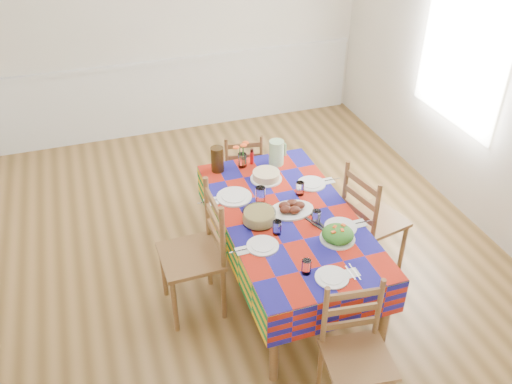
% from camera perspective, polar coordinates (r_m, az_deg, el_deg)
% --- Properties ---
extents(room, '(4.58, 5.08, 2.78)m').
position_cam_1_polar(room, '(4.21, -1.89, 8.23)').
color(room, brown).
rests_on(room, ground).
extents(wainscot, '(4.41, 0.06, 0.92)m').
position_cam_1_polar(wainscot, '(6.77, -8.03, 10.36)').
color(wainscot, white).
rests_on(wainscot, room).
extents(window_right, '(0.00, 1.40, 1.40)m').
position_cam_1_polar(window_right, '(5.40, 20.99, 13.79)').
color(window_right, white).
rests_on(window_right, room).
extents(dining_table, '(0.99, 1.85, 0.72)m').
position_cam_1_polar(dining_table, '(4.20, 3.37, -3.28)').
color(dining_table, brown).
rests_on(dining_table, room).
extents(setting_near_head, '(0.37, 0.25, 0.11)m').
position_cam_1_polar(setting_near_head, '(3.64, 7.11, -8.49)').
color(setting_near_head, white).
rests_on(setting_near_head, dining_table).
extents(setting_left_near, '(0.42, 0.25, 0.11)m').
position_cam_1_polar(setting_left_near, '(3.88, 1.19, -4.98)').
color(setting_left_near, white).
rests_on(setting_left_near, dining_table).
extents(setting_left_far, '(0.52, 0.31, 0.14)m').
position_cam_1_polar(setting_left_far, '(4.30, -1.41, -0.45)').
color(setting_left_far, white).
rests_on(setting_left_far, dining_table).
extents(setting_right_near, '(0.45, 0.26, 0.12)m').
position_cam_1_polar(setting_right_near, '(4.06, 8.05, -3.28)').
color(setting_right_near, white).
rests_on(setting_right_near, dining_table).
extents(setting_right_far, '(0.45, 0.26, 0.11)m').
position_cam_1_polar(setting_right_far, '(4.46, 5.50, 0.72)').
color(setting_right_far, white).
rests_on(setting_right_far, dining_table).
extents(meat_platter, '(0.35, 0.25, 0.07)m').
position_cam_1_polar(meat_platter, '(4.18, 3.73, -1.72)').
color(meat_platter, white).
rests_on(meat_platter, dining_table).
extents(salad_platter, '(0.26, 0.26, 0.11)m').
position_cam_1_polar(salad_platter, '(3.93, 8.60, -4.46)').
color(salad_platter, white).
rests_on(salad_platter, dining_table).
extents(pasta_bowl, '(0.25, 0.25, 0.09)m').
position_cam_1_polar(pasta_bowl, '(4.05, 0.33, -2.61)').
color(pasta_bowl, white).
rests_on(pasta_bowl, dining_table).
extents(cake, '(0.27, 0.27, 0.07)m').
position_cam_1_polar(cake, '(4.54, 1.08, 1.71)').
color(cake, white).
rests_on(cake, dining_table).
extents(serving_utensils, '(0.15, 0.33, 0.01)m').
position_cam_1_polar(serving_utensils, '(4.12, 5.88, -2.83)').
color(serving_utensils, black).
rests_on(serving_utensils, dining_table).
extents(flower_vase, '(0.15, 0.12, 0.24)m').
position_cam_1_polar(flower_vase, '(4.68, -1.46, 3.75)').
color(flower_vase, white).
rests_on(flower_vase, dining_table).
extents(hot_sauce, '(0.03, 0.03, 0.15)m').
position_cam_1_polar(hot_sauce, '(4.74, -0.43, 3.77)').
color(hot_sauce, red).
rests_on(hot_sauce, dining_table).
extents(green_pitcher, '(0.13, 0.13, 0.22)m').
position_cam_1_polar(green_pitcher, '(4.72, 2.16, 4.16)').
color(green_pitcher, '#A4D495').
rests_on(green_pitcher, dining_table).
extents(tea_pitcher, '(0.11, 0.11, 0.22)m').
position_cam_1_polar(tea_pitcher, '(4.63, -4.09, 3.46)').
color(tea_pitcher, black).
rests_on(tea_pitcher, dining_table).
extents(name_card, '(0.08, 0.03, 0.02)m').
position_cam_1_polar(name_card, '(3.52, 8.54, -10.78)').
color(name_card, white).
rests_on(name_card, dining_table).
extents(chair_near, '(0.46, 0.44, 0.93)m').
position_cam_1_polar(chair_near, '(3.58, 10.43, -16.40)').
color(chair_near, brown).
rests_on(chair_near, room).
extents(chair_far, '(0.43, 0.41, 0.86)m').
position_cam_1_polar(chair_far, '(5.23, -1.44, 2.20)').
color(chair_far, brown).
rests_on(chair_far, room).
extents(chair_left, '(0.45, 0.48, 1.05)m').
position_cam_1_polar(chair_left, '(4.11, -6.25, -6.58)').
color(chair_left, brown).
rests_on(chair_left, room).
extents(chair_right, '(0.50, 0.52, 1.01)m').
position_cam_1_polar(chair_right, '(4.56, 11.97, -2.93)').
color(chair_right, brown).
rests_on(chair_right, room).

